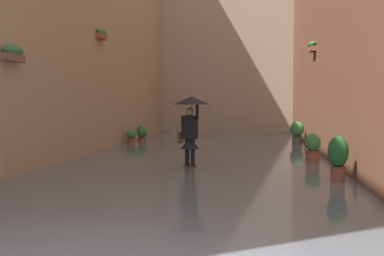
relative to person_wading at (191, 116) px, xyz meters
name	(u,v)px	position (x,y,z in m)	size (l,w,h in m)	color
ground_plane	(205,156)	(-0.03, -3.15, -1.43)	(60.00, 60.00, 0.00)	slate
flood_water	(205,155)	(-0.03, -3.15, -1.39)	(8.51, 28.24, 0.07)	slate
building_facade_far	(227,19)	(-0.03, -15.17, 5.48)	(11.31, 1.80, 13.82)	tan
person_wading	(191,116)	(0.00, 0.00, 0.00)	(1.01, 1.01, 2.03)	#4C4233
potted_plant_far_left	(297,132)	(-3.51, -7.58, -0.85)	(0.59, 0.59, 1.01)	#66605B
potted_plant_near_left	(338,157)	(-3.48, 1.72, -0.82)	(0.44, 0.44, 1.06)	brown
potted_plant_far_right	(131,136)	(3.47, -6.33, -1.04)	(0.44, 0.44, 0.70)	brown
potted_plant_mid_left	(313,148)	(-3.39, -1.66, -0.96)	(0.46, 0.46, 0.89)	#9E563D
potted_plant_near_right	(142,133)	(3.34, -7.64, -0.99)	(0.50, 0.50, 0.80)	brown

